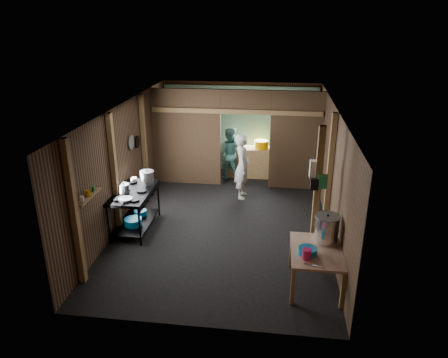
# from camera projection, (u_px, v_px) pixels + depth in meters

# --- Properties ---
(floor) EXTENTS (4.50, 7.00, 0.00)m
(floor) POSITION_uv_depth(u_px,v_px,m) (225.00, 221.00, 9.57)
(floor) COLOR black
(floor) RESTS_ON ground
(ceiling) EXTENTS (4.50, 7.00, 0.00)m
(ceiling) POSITION_uv_depth(u_px,v_px,m) (225.00, 107.00, 8.62)
(ceiling) COLOR #504C48
(ceiling) RESTS_ON ground
(wall_back) EXTENTS (4.50, 0.00, 2.60)m
(wall_back) POSITION_uv_depth(u_px,v_px,m) (240.00, 127.00, 12.33)
(wall_back) COLOR brown
(wall_back) RESTS_ON ground
(wall_front) EXTENTS (4.50, 0.00, 2.60)m
(wall_front) POSITION_uv_depth(u_px,v_px,m) (194.00, 251.00, 5.86)
(wall_front) COLOR brown
(wall_front) RESTS_ON ground
(wall_left) EXTENTS (0.00, 7.00, 2.60)m
(wall_left) POSITION_uv_depth(u_px,v_px,m) (125.00, 163.00, 9.36)
(wall_left) COLOR brown
(wall_left) RESTS_ON ground
(wall_right) EXTENTS (0.00, 7.00, 2.60)m
(wall_right) POSITION_uv_depth(u_px,v_px,m) (332.00, 172.00, 8.83)
(wall_right) COLOR brown
(wall_right) RESTS_ON ground
(partition_left) EXTENTS (1.85, 0.10, 2.60)m
(partition_left) POSITION_uv_depth(u_px,v_px,m) (186.00, 137.00, 11.29)
(partition_left) COLOR brown
(partition_left) RESTS_ON floor
(partition_right) EXTENTS (1.35, 0.10, 2.60)m
(partition_right) POSITION_uv_depth(u_px,v_px,m) (296.00, 141.00, 10.94)
(partition_right) COLOR brown
(partition_right) RESTS_ON floor
(partition_header) EXTENTS (1.30, 0.10, 0.60)m
(partition_header) POSITION_uv_depth(u_px,v_px,m) (246.00, 102.00, 10.73)
(partition_header) COLOR brown
(partition_header) RESTS_ON wall_back
(turquoise_panel) EXTENTS (4.40, 0.06, 2.50)m
(turquoise_panel) POSITION_uv_depth(u_px,v_px,m) (240.00, 129.00, 12.29)
(turquoise_panel) COLOR #67B0AE
(turquoise_panel) RESTS_ON wall_back
(back_counter) EXTENTS (1.20, 0.50, 0.85)m
(back_counter) POSITION_uv_depth(u_px,v_px,m) (248.00, 162.00, 12.10)
(back_counter) COLOR #9F7A48
(back_counter) RESTS_ON floor
(wall_clock) EXTENTS (0.20, 0.03, 0.20)m
(wall_clock) POSITION_uv_depth(u_px,v_px,m) (249.00, 108.00, 11.99)
(wall_clock) COLOR white
(wall_clock) RESTS_ON wall_back
(post_left_a) EXTENTS (0.10, 0.12, 2.60)m
(post_left_a) POSITION_uv_depth(u_px,v_px,m) (75.00, 214.00, 6.95)
(post_left_a) COLOR #9F7A48
(post_left_a) RESTS_ON floor
(post_left_b) EXTENTS (0.10, 0.12, 2.60)m
(post_left_b) POSITION_uv_depth(u_px,v_px,m) (115.00, 176.00, 8.62)
(post_left_b) COLOR #9F7A48
(post_left_b) RESTS_ON floor
(post_left_c) EXTENTS (0.10, 0.12, 2.60)m
(post_left_c) POSITION_uv_depth(u_px,v_px,m) (144.00, 147.00, 10.46)
(post_left_c) COLOR #9F7A48
(post_left_c) RESTS_ON floor
(post_right) EXTENTS (0.10, 0.12, 2.60)m
(post_right) POSITION_uv_depth(u_px,v_px,m) (329.00, 175.00, 8.65)
(post_right) COLOR #9F7A48
(post_right) RESTS_ON floor
(post_free) EXTENTS (0.12, 0.12, 2.60)m
(post_free) POSITION_uv_depth(u_px,v_px,m) (317.00, 195.00, 7.67)
(post_free) COLOR #9F7A48
(post_free) RESTS_ON floor
(cross_beam) EXTENTS (4.40, 0.12, 0.12)m
(cross_beam) POSITION_uv_depth(u_px,v_px,m) (236.00, 111.00, 10.81)
(cross_beam) COLOR #9F7A48
(cross_beam) RESTS_ON wall_left
(pan_lid_big) EXTENTS (0.03, 0.34, 0.34)m
(pan_lid_big) POSITION_uv_depth(u_px,v_px,m) (131.00, 143.00, 9.60)
(pan_lid_big) COLOR gray
(pan_lid_big) RESTS_ON wall_left
(pan_lid_small) EXTENTS (0.03, 0.30, 0.30)m
(pan_lid_small) POSITION_uv_depth(u_px,v_px,m) (137.00, 142.00, 10.01)
(pan_lid_small) COLOR black
(pan_lid_small) RESTS_ON wall_left
(wall_shelf) EXTENTS (0.14, 0.80, 0.03)m
(wall_shelf) POSITION_uv_depth(u_px,v_px,m) (88.00, 197.00, 7.38)
(wall_shelf) COLOR #9F7A48
(wall_shelf) RESTS_ON wall_left
(jar_white) EXTENTS (0.07, 0.07, 0.10)m
(jar_white) POSITION_uv_depth(u_px,v_px,m) (82.00, 199.00, 7.12)
(jar_white) COLOR white
(jar_white) RESTS_ON wall_shelf
(jar_yellow) EXTENTS (0.08, 0.08, 0.10)m
(jar_yellow) POSITION_uv_depth(u_px,v_px,m) (88.00, 193.00, 7.35)
(jar_yellow) COLOR #E29500
(jar_yellow) RESTS_ON wall_shelf
(jar_green) EXTENTS (0.06, 0.06, 0.10)m
(jar_green) POSITION_uv_depth(u_px,v_px,m) (93.00, 188.00, 7.56)
(jar_green) COLOR #258C52
(jar_green) RESTS_ON wall_shelf
(bag_white) EXTENTS (0.22, 0.15, 0.32)m
(bag_white) POSITION_uv_depth(u_px,v_px,m) (316.00, 169.00, 7.58)
(bag_white) COLOR white
(bag_white) RESTS_ON post_free
(bag_green) EXTENTS (0.16, 0.12, 0.24)m
(bag_green) POSITION_uv_depth(u_px,v_px,m) (323.00, 181.00, 7.50)
(bag_green) COLOR #258C52
(bag_green) RESTS_ON post_free
(bag_black) EXTENTS (0.14, 0.10, 0.20)m
(bag_black) POSITION_uv_depth(u_px,v_px,m) (314.00, 184.00, 7.52)
(bag_black) COLOR black
(bag_black) RESTS_ON post_free
(gas_range) EXTENTS (0.77, 1.51, 0.89)m
(gas_range) POSITION_uv_depth(u_px,v_px,m) (135.00, 210.00, 9.07)
(gas_range) COLOR black
(gas_range) RESTS_ON floor
(prep_table) EXTENTS (0.87, 1.19, 0.70)m
(prep_table) POSITION_uv_depth(u_px,v_px,m) (315.00, 268.00, 7.17)
(prep_table) COLOR tan
(prep_table) RESTS_ON floor
(stove_pot_large) EXTENTS (0.30, 0.30, 0.31)m
(stove_pot_large) POSITION_uv_depth(u_px,v_px,m) (147.00, 178.00, 9.26)
(stove_pot_large) COLOR silver
(stove_pot_large) RESTS_ON gas_range
(stove_pot_med) EXTENTS (0.30, 0.30, 0.21)m
(stove_pot_med) POSITION_uv_depth(u_px,v_px,m) (124.00, 189.00, 8.81)
(stove_pot_med) COLOR silver
(stove_pot_med) RESTS_ON gas_range
(stove_saucepan) EXTENTS (0.17, 0.17, 0.09)m
(stove_saucepan) POSITION_uv_depth(u_px,v_px,m) (134.00, 180.00, 9.40)
(stove_saucepan) COLOR silver
(stove_saucepan) RESTS_ON gas_range
(frying_pan) EXTENTS (0.31, 0.52, 0.07)m
(frying_pan) POSITION_uv_depth(u_px,v_px,m) (126.00, 199.00, 8.46)
(frying_pan) COLOR gray
(frying_pan) RESTS_ON gas_range
(blue_tub_front) EXTENTS (0.37, 0.37, 0.15)m
(blue_tub_front) POSITION_uv_depth(u_px,v_px,m) (133.00, 222.00, 8.98)
(blue_tub_front) COLOR #0D6799
(blue_tub_front) RESTS_ON gas_range
(blue_tub_back) EXTENTS (0.29, 0.29, 0.11)m
(blue_tub_back) POSITION_uv_depth(u_px,v_px,m) (140.00, 213.00, 9.44)
(blue_tub_back) COLOR #0D6799
(blue_tub_back) RESTS_ON gas_range
(stock_pot) EXTENTS (0.48, 0.48, 0.50)m
(stock_pot) POSITION_uv_depth(u_px,v_px,m) (327.00, 229.00, 7.24)
(stock_pot) COLOR silver
(stock_pot) RESTS_ON prep_table
(wash_basin) EXTENTS (0.33, 0.33, 0.11)m
(wash_basin) POSITION_uv_depth(u_px,v_px,m) (308.00, 251.00, 6.90)
(wash_basin) COLOR #0D6799
(wash_basin) RESTS_ON prep_table
(pink_bucket) EXTENTS (0.18, 0.18, 0.17)m
(pink_bucket) POSITION_uv_depth(u_px,v_px,m) (307.00, 254.00, 6.76)
(pink_bucket) COLOR #D01B5D
(pink_bucket) RESTS_ON prep_table
(knife) EXTENTS (0.30, 0.13, 0.01)m
(knife) POSITION_uv_depth(u_px,v_px,m) (313.00, 265.00, 6.60)
(knife) COLOR silver
(knife) RESTS_ON prep_table
(yellow_tub) EXTENTS (0.39, 0.39, 0.22)m
(yellow_tub) POSITION_uv_depth(u_px,v_px,m) (261.00, 144.00, 11.87)
(yellow_tub) COLOR #E29500
(yellow_tub) RESTS_ON back_counter
(cook) EXTENTS (0.42, 0.62, 1.66)m
(cook) POSITION_uv_depth(u_px,v_px,m) (242.00, 166.00, 10.54)
(cook) COLOR silver
(cook) RESTS_ON floor
(worker_back) EXTENTS (0.77, 0.62, 1.50)m
(worker_back) POSITION_uv_depth(u_px,v_px,m) (229.00, 153.00, 11.77)
(worker_back) COLOR #45807B
(worker_back) RESTS_ON floor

